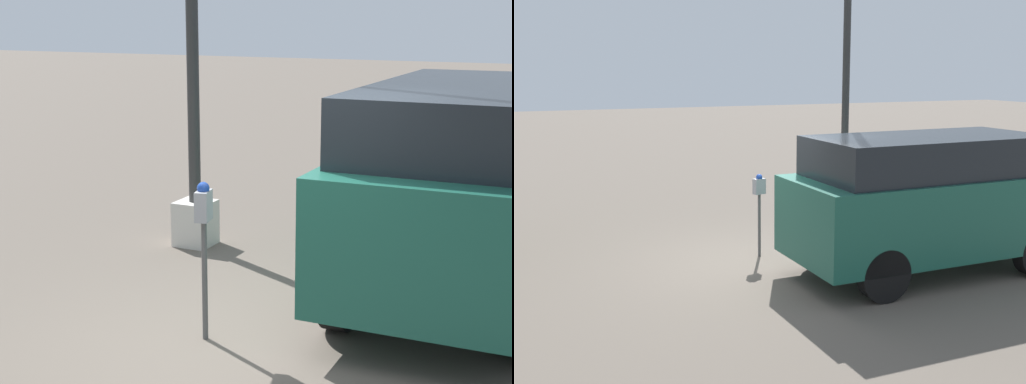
{
  "view_description": "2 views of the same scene",
  "coord_description": "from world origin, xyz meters",
  "views": [
    {
      "loc": [
        -5.57,
        -2.67,
        2.82
      ],
      "look_at": [
        0.5,
        0.2,
        1.27
      ],
      "focal_mm": 55.0,
      "sensor_mm": 36.0,
      "label": 1
    },
    {
      "loc": [
        -3.88,
        -9.23,
        3.18
      ],
      "look_at": [
        0.07,
        0.02,
        1.2
      ],
      "focal_mm": 45.0,
      "sensor_mm": 36.0,
      "label": 2
    }
  ],
  "objects": [
    {
      "name": "ground_plane",
      "position": [
        0.0,
        0.0,
        0.0
      ],
      "size": [
        80.0,
        80.0,
        0.0
      ],
      "primitive_type": "plane",
      "color": "#60564C"
    },
    {
      "name": "parking_meter_near",
      "position": [
        0.07,
        0.49,
        1.05
      ],
      "size": [
        0.22,
        0.15,
        1.42
      ],
      "rotation": [
        0.0,
        0.0,
        0.22
      ],
      "color": "#4C4C4C",
      "rests_on": "ground"
    },
    {
      "name": "lamp_post",
      "position": [
        2.54,
        1.99,
        2.25
      ],
      "size": [
        0.44,
        0.44,
        7.0
      ],
      "color": "beige",
      "rests_on": "ground"
    },
    {
      "name": "parked_van",
      "position": [
        2.18,
        -1.31,
        1.18
      ],
      "size": [
        4.49,
        1.92,
        2.15
      ],
      "rotation": [
        0.0,
        0.0,
        0.01
      ],
      "color": "#195142",
      "rests_on": "ground"
    }
  ]
}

